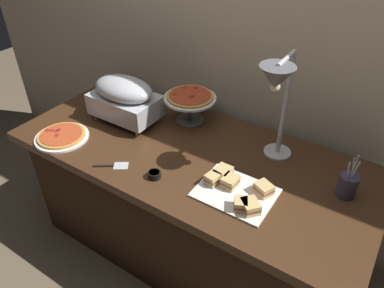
{
  "coord_description": "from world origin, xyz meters",
  "views": [
    {
      "loc": [
        0.84,
        -1.27,
        1.9
      ],
      "look_at": [
        0.01,
        0.0,
        0.81
      ],
      "focal_mm": 34.21,
      "sensor_mm": 36.0,
      "label": 1
    }
  ],
  "objects_px": {
    "chafing_dish": "(124,97)",
    "sandwich_platter": "(236,190)",
    "utensil_holder": "(347,185)",
    "serving_spatula": "(113,166)",
    "heat_lamp": "(278,88)",
    "pizza_plate_center": "(190,100)",
    "sauce_cup_near": "(154,174)",
    "pizza_plate_front": "(62,136)"
  },
  "relations": [
    {
      "from": "chafing_dish",
      "to": "sandwich_platter",
      "type": "bearing_deg",
      "value": -14.06
    },
    {
      "from": "utensil_holder",
      "to": "serving_spatula",
      "type": "height_order",
      "value": "utensil_holder"
    },
    {
      "from": "chafing_dish",
      "to": "heat_lamp",
      "type": "xyz_separation_m",
      "value": [
        0.86,
        0.03,
        0.29
      ]
    },
    {
      "from": "pizza_plate_center",
      "to": "sauce_cup_near",
      "type": "xyz_separation_m",
      "value": [
        0.14,
        -0.52,
        -0.12
      ]
    },
    {
      "from": "pizza_plate_front",
      "to": "pizza_plate_center",
      "type": "height_order",
      "value": "pizza_plate_center"
    },
    {
      "from": "chafing_dish",
      "to": "heat_lamp",
      "type": "relative_size",
      "value": 0.7
    },
    {
      "from": "heat_lamp",
      "to": "pizza_plate_center",
      "type": "height_order",
      "value": "heat_lamp"
    },
    {
      "from": "pizza_plate_center",
      "to": "serving_spatula",
      "type": "relative_size",
      "value": 1.87
    },
    {
      "from": "heat_lamp",
      "to": "sauce_cup_near",
      "type": "xyz_separation_m",
      "value": [
        -0.41,
        -0.35,
        -0.42
      ]
    },
    {
      "from": "heat_lamp",
      "to": "serving_spatula",
      "type": "distance_m",
      "value": 0.87
    },
    {
      "from": "pizza_plate_front",
      "to": "sauce_cup_near",
      "type": "bearing_deg",
      "value": 1.73
    },
    {
      "from": "pizza_plate_center",
      "to": "sandwich_platter",
      "type": "bearing_deg",
      "value": -38.19
    },
    {
      "from": "sandwich_platter",
      "to": "serving_spatula",
      "type": "xyz_separation_m",
      "value": [
        -0.6,
        -0.16,
        -0.02
      ]
    },
    {
      "from": "sauce_cup_near",
      "to": "sandwich_platter",
      "type": "bearing_deg",
      "value": 16.73
    },
    {
      "from": "heat_lamp",
      "to": "serving_spatula",
      "type": "relative_size",
      "value": 3.49
    },
    {
      "from": "heat_lamp",
      "to": "sauce_cup_near",
      "type": "relative_size",
      "value": 9.08
    },
    {
      "from": "pizza_plate_center",
      "to": "utensil_holder",
      "type": "xyz_separation_m",
      "value": [
        0.92,
        -0.14,
        -0.08
      ]
    },
    {
      "from": "pizza_plate_front",
      "to": "heat_lamp",
      "type": "bearing_deg",
      "value": 19.65
    },
    {
      "from": "sandwich_platter",
      "to": "sauce_cup_near",
      "type": "bearing_deg",
      "value": -163.27
    },
    {
      "from": "heat_lamp",
      "to": "utensil_holder",
      "type": "height_order",
      "value": "heat_lamp"
    },
    {
      "from": "pizza_plate_center",
      "to": "sauce_cup_near",
      "type": "relative_size",
      "value": 4.86
    },
    {
      "from": "utensil_holder",
      "to": "sauce_cup_near",
      "type": "bearing_deg",
      "value": -154.62
    },
    {
      "from": "pizza_plate_front",
      "to": "sandwich_platter",
      "type": "bearing_deg",
      "value": 7.51
    },
    {
      "from": "serving_spatula",
      "to": "sandwich_platter",
      "type": "bearing_deg",
      "value": 14.99
    },
    {
      "from": "sauce_cup_near",
      "to": "pizza_plate_front",
      "type": "bearing_deg",
      "value": -178.27
    },
    {
      "from": "heat_lamp",
      "to": "sandwich_platter",
      "type": "bearing_deg",
      "value": -98.97
    },
    {
      "from": "pizza_plate_center",
      "to": "serving_spatula",
      "type": "distance_m",
      "value": 0.59
    },
    {
      "from": "chafing_dish",
      "to": "pizza_plate_front",
      "type": "xyz_separation_m",
      "value": [
        -0.17,
        -0.34,
        -0.14
      ]
    },
    {
      "from": "sandwich_platter",
      "to": "heat_lamp",
      "type": "bearing_deg",
      "value": 81.03
    },
    {
      "from": "sandwich_platter",
      "to": "sauce_cup_near",
      "type": "relative_size",
      "value": 5.56
    },
    {
      "from": "pizza_plate_front",
      "to": "utensil_holder",
      "type": "bearing_deg",
      "value": 15.52
    },
    {
      "from": "heat_lamp",
      "to": "pizza_plate_front",
      "type": "height_order",
      "value": "heat_lamp"
    },
    {
      "from": "sandwich_platter",
      "to": "serving_spatula",
      "type": "relative_size",
      "value": 2.14
    },
    {
      "from": "sandwich_platter",
      "to": "utensil_holder",
      "type": "relative_size",
      "value": 1.56
    },
    {
      "from": "serving_spatula",
      "to": "sauce_cup_near",
      "type": "bearing_deg",
      "value": 12.01
    },
    {
      "from": "chafing_dish",
      "to": "sandwich_platter",
      "type": "distance_m",
      "value": 0.86
    },
    {
      "from": "heat_lamp",
      "to": "utensil_holder",
      "type": "xyz_separation_m",
      "value": [
        0.37,
        0.02,
        -0.38
      ]
    },
    {
      "from": "pizza_plate_front",
      "to": "sandwich_platter",
      "type": "height_order",
      "value": "sandwich_platter"
    },
    {
      "from": "heat_lamp",
      "to": "sandwich_platter",
      "type": "distance_m",
      "value": 0.48
    },
    {
      "from": "heat_lamp",
      "to": "serving_spatula",
      "type": "bearing_deg",
      "value": -147.92
    },
    {
      "from": "heat_lamp",
      "to": "pizza_plate_front",
      "type": "bearing_deg",
      "value": -160.35
    },
    {
      "from": "sauce_cup_near",
      "to": "serving_spatula",
      "type": "bearing_deg",
      "value": -167.99
    }
  ]
}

